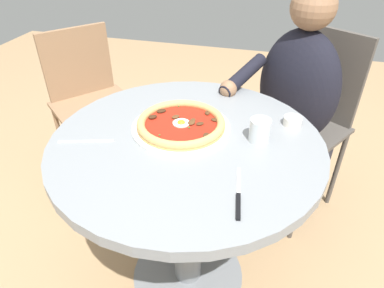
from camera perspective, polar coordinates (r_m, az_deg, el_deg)
ground_plane at (r=1.64m, az=-0.68°, el=-21.28°), size 6.00×6.00×0.02m
dining_table at (r=1.20m, az=-0.87°, el=-5.81°), size 0.89×0.89×0.74m
pizza_on_plate at (r=1.14m, az=-1.83°, el=3.34°), size 0.33×0.33×0.04m
water_glass at (r=1.10m, az=11.25°, el=2.08°), size 0.07×0.07×0.08m
steak_knife at (r=0.89m, az=7.77°, el=-9.14°), size 0.20×0.04×0.01m
ramekin_capers at (r=1.21m, az=16.50°, el=3.75°), size 0.06×0.06×0.03m
fork_utensil at (r=1.14m, az=-17.32°, el=0.44°), size 0.06×0.17×0.00m
diner_person at (r=1.66m, az=16.00°, el=2.60°), size 0.44×0.53×1.13m
cafe_chair_diner at (r=1.75m, az=18.94°, el=5.54°), size 0.55×0.55×0.91m
cafe_chair_spare_near at (r=1.94m, az=-16.78°, el=8.04°), size 0.57×0.57×0.85m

